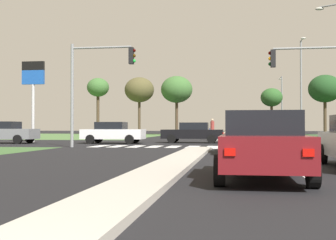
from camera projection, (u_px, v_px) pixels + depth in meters
ground_plane at (209, 144)px, 31.18m from camera, size 200.00×200.00×0.00m
grass_verge_far_left at (29, 136)px, 59.26m from camera, size 35.00×35.00×0.01m
median_island_near at (169, 167)px, 12.40m from camera, size 1.20×22.00×0.14m
median_island_far at (221, 136)px, 55.89m from camera, size 1.20×36.00×0.14m
lane_dash_second at (309, 179)px, 10.07m from camera, size 0.14×2.00×0.01m
lane_dash_third at (282, 159)px, 16.00m from camera, size 0.14×2.00×0.01m
stop_bar_near at (272, 149)px, 23.69m from camera, size 6.40×0.50×0.01m
crosswalk_bar_near at (99, 146)px, 27.01m from camera, size 0.70×2.80×0.01m
crosswalk_bar_second at (117, 146)px, 26.84m from camera, size 0.70×2.80×0.01m
crosswalk_bar_third at (136, 146)px, 26.66m from camera, size 0.70×2.80×0.01m
crosswalk_bar_fourth at (155, 147)px, 26.49m from camera, size 0.70×2.80×0.01m
crosswalk_bar_fifth at (174, 147)px, 26.32m from camera, size 0.70×2.80×0.01m
crosswalk_bar_sixth at (193, 147)px, 26.14m from camera, size 0.70×2.80×0.01m
crosswalk_bar_seventh at (212, 147)px, 25.97m from camera, size 0.70×2.80×0.01m
crosswalk_bar_eighth at (232, 147)px, 25.79m from camera, size 0.70×2.80×0.01m
car_maroon_second at (261, 145)px, 10.07m from camera, size 2.01×4.60×1.53m
car_black_third at (193, 132)px, 32.86m from camera, size 4.56×2.01×1.51m
car_white_fifth at (113, 132)px, 31.75m from camera, size 4.46×2.07×1.54m
car_beige_sixth at (245, 136)px, 19.96m from camera, size 1.97×4.58×1.51m
car_grey_seventh at (4, 132)px, 31.86m from camera, size 4.60×2.06×1.57m
car_blue_eighth at (202, 130)px, 55.37m from camera, size 2.01×4.53×1.53m
traffic_signal_near_right at (317, 77)px, 23.78m from camera, size 4.06×0.32×5.70m
traffic_signal_near_left at (94, 77)px, 25.68m from camera, size 3.90×0.32×6.04m
street_lamp_third at (301, 84)px, 48.20m from camera, size 0.56×2.60×10.64m
street_lamp_fourth at (282, 102)px, 68.86m from camera, size 0.56×1.86×9.05m
pedestrian_at_median at (212, 127)px, 39.51m from camera, size 0.34×0.34×1.78m
fuel_price_totem at (33, 83)px, 34.63m from camera, size 1.80×0.24×6.32m
treeline_near at (98, 88)px, 67.74m from camera, size 3.37×3.37×8.68m
treeline_second at (139, 90)px, 68.01m from camera, size 4.53×4.53×8.82m
treeline_third at (177, 90)px, 66.27m from camera, size 4.72×4.72×8.81m
treeline_fourth at (272, 98)px, 65.95m from camera, size 3.23×3.23×6.96m
treeline_fifth at (325, 89)px, 64.68m from camera, size 4.77×4.77×8.82m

